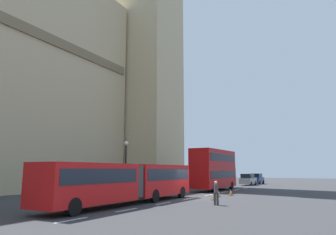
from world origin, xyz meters
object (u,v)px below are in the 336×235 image
at_px(pedestrian_near_cones, 216,192).
at_px(traffic_cone_middle, 219,194).
at_px(sedan_trailing, 257,179).
at_px(street_lamp, 126,164).
at_px(double_decker_bus, 214,168).
at_px(traffic_cone_west, 214,197).
at_px(traffic_cone_east, 231,193).
at_px(sedan_lead, 248,180).
at_px(articulated_bus, 128,180).

bearing_deg(pedestrian_near_cones, traffic_cone_middle, 18.75).
bearing_deg(sedan_trailing, street_lamp, 172.13).
height_order(double_decker_bus, traffic_cone_west, double_decker_bus).
relative_size(traffic_cone_east, street_lamp, 0.11).
bearing_deg(traffic_cone_west, pedestrian_near_cones, -156.39).
distance_m(sedan_lead, traffic_cone_east, 22.33).
bearing_deg(pedestrian_near_cones, sedan_trailing, 9.14).
height_order(traffic_cone_middle, pedestrian_near_cones, pedestrian_near_cones).
xyz_separation_m(sedan_lead, traffic_cone_east, (-21.94, -4.12, -0.63)).
distance_m(traffic_cone_east, pedestrian_near_cones, 9.03).
bearing_deg(traffic_cone_west, articulated_bus, 144.25).
xyz_separation_m(traffic_cone_east, pedestrian_near_cones, (-8.83, -1.78, 0.63)).
distance_m(sedan_lead, street_lamp, 27.99).
bearing_deg(sedan_lead, double_decker_bus, 179.95).
bearing_deg(street_lamp, pedestrian_near_cones, -107.23).
bearing_deg(pedestrian_near_cones, articulated_bus, 113.13).
bearing_deg(sedan_trailing, articulated_bus, 179.90).
relative_size(sedan_lead, street_lamp, 0.83).
xyz_separation_m(articulated_bus, sedan_trailing, (38.88, -0.07, -0.83)).
xyz_separation_m(street_lamp, pedestrian_near_cones, (-3.23, -10.42, -2.14)).
relative_size(articulated_bus, sedan_lead, 3.62).
xyz_separation_m(sedan_trailing, traffic_cone_middle, (-29.51, -3.53, -0.63)).
relative_size(sedan_trailing, pedestrian_near_cones, 2.60).
distance_m(articulated_bus, sedan_lead, 33.31).
distance_m(sedan_lead, pedestrian_near_cones, 31.33).
relative_size(sedan_trailing, street_lamp, 0.83).
bearing_deg(articulated_bus, traffic_cone_east, -20.00).
relative_size(articulated_bus, pedestrian_near_cones, 9.42).
height_order(double_decker_bus, sedan_trailing, double_decker_bus).
xyz_separation_m(traffic_cone_middle, traffic_cone_east, (1.99, -0.54, 0.00)).
relative_size(double_decker_bus, street_lamp, 1.84).
height_order(sedan_lead, traffic_cone_east, sedan_lead).
xyz_separation_m(articulated_bus, traffic_cone_middle, (9.37, -3.60, -1.46)).
bearing_deg(sedan_lead, traffic_cone_middle, -171.48).
relative_size(articulated_bus, street_lamp, 3.02).
bearing_deg(street_lamp, traffic_cone_west, -88.00).
bearing_deg(traffic_cone_middle, sedan_lead, 8.52).
bearing_deg(traffic_cone_west, street_lamp, 92.00).
relative_size(traffic_cone_east, pedestrian_near_cones, 0.34).
bearing_deg(traffic_cone_middle, traffic_cone_east, -15.10).
xyz_separation_m(articulated_bus, sedan_lead, (33.29, -0.01, -0.83)).
distance_m(sedan_lead, traffic_cone_west, 27.58).
bearing_deg(traffic_cone_west, traffic_cone_east, 2.56).
bearing_deg(street_lamp, articulated_bus, -141.95).
bearing_deg(sedan_lead, traffic_cone_east, -169.36).
height_order(traffic_cone_middle, street_lamp, street_lamp).
bearing_deg(traffic_cone_middle, pedestrian_near_cones, -161.25).
height_order(articulated_bus, sedan_lead, articulated_bus).
bearing_deg(articulated_bus, traffic_cone_west, -35.75).
relative_size(sedan_lead, traffic_cone_west, 7.59).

